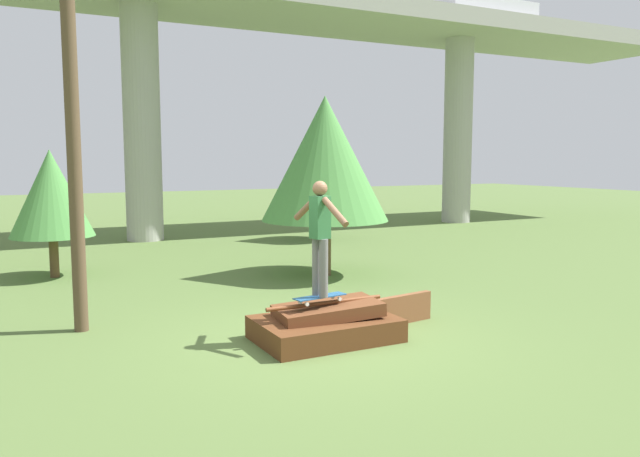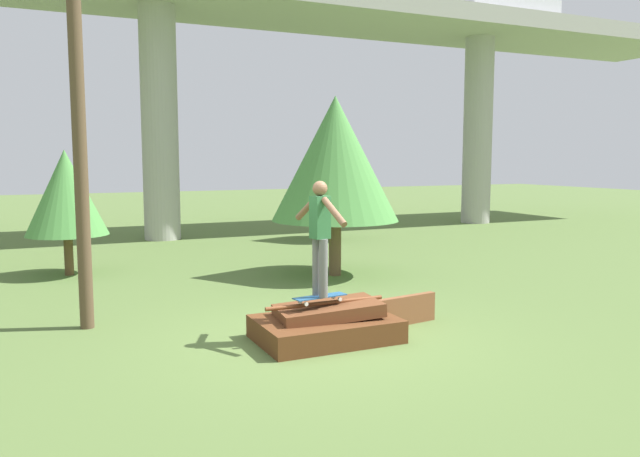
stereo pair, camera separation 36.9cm
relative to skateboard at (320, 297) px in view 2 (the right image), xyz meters
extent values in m
plane|color=#567038|center=(0.10, 0.04, -0.62)|extent=(80.00, 80.00, 0.00)
cube|color=#5B3319|center=(0.10, 0.04, -0.47)|extent=(1.89, 1.27, 0.31)
cube|color=brown|center=(0.16, 0.07, -0.22)|extent=(1.51, 0.97, 0.26)
cylinder|color=brown|center=(0.10, 0.04, -0.10)|extent=(1.76, 0.06, 0.06)
cube|color=brown|center=(1.46, 0.25, -0.40)|extent=(1.31, 0.30, 0.44)
cube|color=#23517F|center=(0.00, 0.00, 0.01)|extent=(0.79, 0.30, 0.01)
cylinder|color=silver|center=(0.26, 0.12, -0.05)|extent=(0.06, 0.04, 0.05)
cylinder|color=silver|center=(0.28, -0.05, -0.05)|extent=(0.06, 0.04, 0.05)
cylinder|color=silver|center=(-0.28, 0.05, -0.05)|extent=(0.06, 0.04, 0.05)
cylinder|color=silver|center=(-0.26, -0.12, -0.05)|extent=(0.06, 0.04, 0.05)
cylinder|color=slate|center=(-0.01, 0.08, 0.41)|extent=(0.12, 0.12, 0.79)
cylinder|color=slate|center=(0.01, -0.08, 0.41)|extent=(0.12, 0.12, 0.79)
cube|color=#2D6638|center=(0.00, 0.00, 1.09)|extent=(0.25, 0.24, 0.57)
sphere|color=brown|center=(0.00, 0.00, 1.48)|extent=(0.20, 0.20, 0.20)
cylinder|color=brown|center=(-0.05, 0.34, 1.19)|extent=(0.16, 0.53, 0.37)
cylinder|color=brown|center=(0.05, -0.34, 1.19)|extent=(0.16, 0.53, 0.37)
cylinder|color=#A8A59E|center=(0.10, 11.97, 2.92)|extent=(1.10, 1.10, 7.08)
cylinder|color=#A8A59E|center=(12.20, 11.97, 2.92)|extent=(1.10, 1.10, 7.08)
cube|color=silver|center=(12.63, 11.31, 7.38)|extent=(4.00, 1.86, 0.64)
cylinder|color=brown|center=(-2.85, 2.08, 2.51)|extent=(0.20, 0.20, 6.28)
cylinder|color=brown|center=(2.34, 4.33, -0.03)|extent=(0.27, 0.27, 1.19)
cone|color=#4C8E42|center=(2.34, 4.33, 1.88)|extent=(2.70, 2.70, 2.63)
cylinder|color=brown|center=(-2.87, 6.73, -0.19)|extent=(0.19, 0.19, 0.87)
cone|color=#4C8E42|center=(-2.87, 6.73, 1.16)|extent=(1.71, 1.71, 1.83)
cylinder|color=brown|center=(4.97, 9.59, 0.01)|extent=(0.23, 0.23, 1.26)
cone|color=#336B2D|center=(4.97, 9.59, 1.67)|extent=(2.11, 2.11, 2.05)
camera|label=1|loc=(-3.81, -7.42, 1.89)|focal=35.00mm
camera|label=2|loc=(-3.48, -7.58, 1.89)|focal=35.00mm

